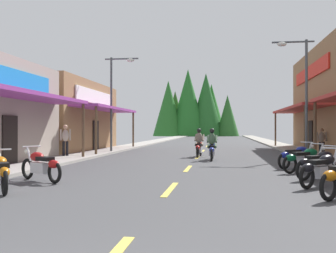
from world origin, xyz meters
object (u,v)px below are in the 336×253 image
at_px(motorcycle_parked_right_2, 322,169).
at_px(motorcycle_parked_right_5, 297,156).
at_px(motorcycle_parked_left_1, 1,172).
at_px(streetlamp_left, 116,90).
at_px(rider_cruising_trailing, 199,145).
at_px(pedestrian_browsing, 65,139).
at_px(streetlamp_right, 300,81).
at_px(rider_cruising_lead, 212,147).
at_px(pedestrian_by_shop, 322,140).
at_px(motorcycle_parked_right_3, 320,164).
at_px(motorcycle_parked_left_2, 41,165).
at_px(motorcycle_parked_right_4, 306,159).

height_order(motorcycle_parked_right_2, motorcycle_parked_right_5, same).
relative_size(motorcycle_parked_right_5, motorcycle_parked_left_1, 0.99).
xyz_separation_m(streetlamp_left, rider_cruising_trailing, (5.44, -2.80, -3.34)).
bearing_deg(rider_cruising_trailing, streetlamp_left, 65.69).
distance_m(motorcycle_parked_right_2, pedestrian_browsing, 14.04).
xyz_separation_m(streetlamp_left, streetlamp_right, (10.75, -2.92, 0.08)).
bearing_deg(rider_cruising_lead, pedestrian_by_shop, -56.21).
bearing_deg(streetlamp_right, pedestrian_by_shop, 53.35).
height_order(motorcycle_parked_right_3, rider_cruising_trailing, rider_cruising_trailing).
xyz_separation_m(motorcycle_parked_left_1, motorcycle_parked_left_2, (0.13, 1.89, 0.00)).
xyz_separation_m(motorcycle_parked_right_3, pedestrian_by_shop, (2.69, 10.96, 0.42)).
bearing_deg(pedestrian_by_shop, motorcycle_parked_left_2, -40.08).
bearing_deg(motorcycle_parked_right_5, streetlamp_left, 101.09).
bearing_deg(motorcycle_parked_right_3, motorcycle_parked_left_2, 154.24).
xyz_separation_m(motorcycle_parked_left_2, pedestrian_by_shop, (11.01, 12.56, 0.42)).
height_order(motorcycle_parked_right_4, motorcycle_parked_left_1, same).
xyz_separation_m(motorcycle_parked_right_2, rider_cruising_lead, (-3.17, 8.42, 0.17)).
height_order(rider_cruising_lead, pedestrian_by_shop, pedestrian_by_shop).
height_order(motorcycle_parked_right_4, rider_cruising_trailing, rider_cruising_trailing).
bearing_deg(motorcycle_parked_right_4, motorcycle_parked_right_2, -126.44).
bearing_deg(motorcycle_parked_right_3, streetlamp_left, 92.96).
bearing_deg(pedestrian_by_shop, rider_cruising_trailing, -72.28).
distance_m(streetlamp_right, motorcycle_parked_left_1, 15.94).
distance_m(motorcycle_parked_left_1, pedestrian_browsing, 11.09).
bearing_deg(rider_cruising_trailing, streetlamp_right, -88.35).
height_order(streetlamp_left, motorcycle_parked_right_4, streetlamp_left).
relative_size(motorcycle_parked_left_1, pedestrian_by_shop, 1.13).
bearing_deg(motorcycle_parked_left_2, motorcycle_parked_right_3, -135.62).
bearing_deg(rider_cruising_trailing, motorcycle_parked_left_2, 161.73).
bearing_deg(motorcycle_parked_left_1, motorcycle_parked_right_4, -94.57).
bearing_deg(motorcycle_parked_right_2, pedestrian_by_shop, 30.94).
distance_m(motorcycle_parked_right_2, rider_cruising_lead, 9.00).
height_order(motorcycle_parked_right_5, rider_cruising_lead, rider_cruising_lead).
height_order(motorcycle_parked_left_2, pedestrian_browsing, pedestrian_browsing).
xyz_separation_m(motorcycle_parked_right_3, motorcycle_parked_right_5, (-0.08, 3.25, 0.00)).
height_order(streetlamp_left, motorcycle_parked_right_3, streetlamp_left).
bearing_deg(motorcycle_parked_right_3, pedestrian_by_shop, 39.53).
relative_size(motorcycle_parked_right_2, pedestrian_by_shop, 1.02).
xyz_separation_m(rider_cruising_trailing, pedestrian_by_shop, (6.94, 2.06, 0.25)).
bearing_deg(motorcycle_parked_right_4, rider_cruising_lead, 92.32).
xyz_separation_m(motorcycle_parked_right_4, motorcycle_parked_right_5, (-0.02, 1.45, 0.00)).
distance_m(streetlamp_left, motorcycle_parked_left_1, 15.63).
distance_m(motorcycle_parked_right_5, motorcycle_parked_left_1, 10.75).
bearing_deg(streetlamp_right, motorcycle_parked_left_1, -127.80).
distance_m(streetlamp_left, pedestrian_by_shop, 12.78).
xyz_separation_m(streetlamp_left, motorcycle_parked_right_5, (9.61, -8.44, -3.50)).
bearing_deg(pedestrian_by_shop, streetlamp_right, -35.50).
xyz_separation_m(motorcycle_parked_right_2, rider_cruising_trailing, (-3.93, 10.48, 0.17)).
bearing_deg(pedestrian_browsing, motorcycle_parked_left_2, 163.49).
xyz_separation_m(motorcycle_parked_right_4, motorcycle_parked_left_1, (-8.40, -5.29, 0.00)).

